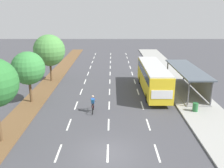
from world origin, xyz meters
TOP-DOWN VIEW (x-y plane):
  - ground_plane at (0.00, 0.00)m, footprint 140.00×140.00m
  - median_strip at (-8.30, 20.00)m, footprint 2.60×52.00m
  - sidewalk_right at (9.25, 20.00)m, footprint 4.50×52.00m
  - lane_divider_left at (-3.50, 17.92)m, footprint 0.14×46.84m
  - lane_divider_center at (0.00, 17.92)m, footprint 0.14×46.84m
  - lane_divider_right at (3.50, 17.92)m, footprint 0.14×46.84m
  - bus_shelter at (9.53, 13.31)m, footprint 2.90×10.65m
  - bus at (5.25, 13.39)m, footprint 2.54×11.29m
  - cyclist at (-1.58, 7.27)m, footprint 0.46×1.82m
  - median_tree_second at (-8.47, 9.86)m, footprint 3.48×3.48m
  - median_tree_third at (-8.26, 18.11)m, footprint 4.28×4.28m
  - trash_bin at (8.45, 7.14)m, footprint 0.52×0.52m

SIDE VIEW (x-z plane):
  - ground_plane at x=0.00m, z-range 0.00..0.00m
  - lane_divider_left at x=-3.50m, z-range 0.00..0.01m
  - lane_divider_center at x=0.00m, z-range 0.00..0.01m
  - lane_divider_right at x=3.50m, z-range 0.00..0.01m
  - median_strip at x=-8.30m, z-range 0.00..0.12m
  - sidewalk_right at x=9.25m, z-range 0.00..0.15m
  - trash_bin at x=8.45m, z-range 0.15..1.00m
  - cyclist at x=-1.58m, z-range -0.06..1.65m
  - bus_shelter at x=9.53m, z-range 0.44..3.30m
  - bus at x=5.25m, z-range 0.38..3.75m
  - median_tree_second at x=-8.47m, z-range 1.10..6.57m
  - median_tree_third at x=-8.26m, z-range 1.17..7.58m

